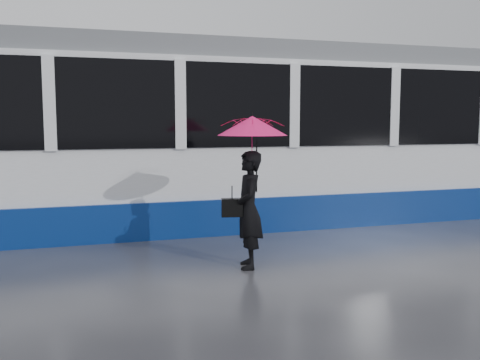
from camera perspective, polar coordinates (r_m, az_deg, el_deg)
name	(u,v)px	position (r m, az deg, el deg)	size (l,w,h in m)	color
ground	(151,260)	(7.65, -9.49, -8.43)	(90.00, 90.00, 0.00)	#2A2A2F
rails	(132,226)	(10.07, -11.50, -4.86)	(34.00, 1.51, 0.02)	#3F3D38
woman	(248,210)	(7.02, 0.91, -3.19)	(0.56, 0.37, 1.55)	black
umbrella	(252,139)	(6.95, 1.32, 4.36)	(1.08, 1.08, 1.05)	#F6148B
handbag	(232,207)	(6.97, -0.86, -2.95)	(0.30, 0.18, 0.42)	black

